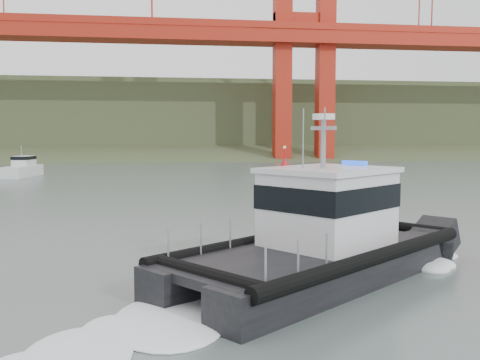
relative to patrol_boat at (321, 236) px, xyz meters
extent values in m
plane|color=#465350|center=(-2.13, 2.98, -1.44)|extent=(400.00, 400.00, 0.00)
cube|color=#364929|center=(-2.13, 94.98, -1.44)|extent=(500.00, 44.72, 16.25)
cube|color=#364929|center=(-2.13, 122.98, 4.56)|extent=(500.00, 70.00, 18.00)
cube|color=#364929|center=(-2.13, 147.98, 9.56)|extent=(500.00, 60.00, 16.00)
cube|color=#A42214|center=(-2.13, 77.98, 20.56)|extent=(260.00, 6.00, 2.20)
cube|color=black|center=(-1.03, 1.05, -0.99)|extent=(10.26, 8.34, 1.29)
cube|color=black|center=(0.75, -1.26, -0.99)|extent=(10.26, 8.34, 1.29)
cube|color=black|center=(-0.57, -0.44, -0.47)|extent=(10.75, 9.67, 0.27)
cube|color=silver|center=(0.29, 0.22, 0.90)|extent=(5.05, 4.93, 2.48)
cube|color=black|center=(0.29, 0.22, 1.34)|extent=(5.14, 5.02, 0.81)
cube|color=silver|center=(0.29, 0.22, 2.23)|extent=(5.35, 5.24, 0.17)
cylinder|color=gray|center=(0.03, 0.02, 3.11)|extent=(0.17, 0.17, 1.94)
cylinder|color=white|center=(0.03, 0.02, 4.03)|extent=(0.76, 0.76, 0.19)
cube|color=silver|center=(-21.60, 47.09, -0.88)|extent=(3.40, 7.10, 1.36)
cube|color=silver|center=(-21.51, 47.65, 0.26)|extent=(2.25, 2.99, 1.36)
cube|color=black|center=(-21.51, 47.65, 0.71)|extent=(2.32, 3.06, 0.40)
cylinder|color=gray|center=(-21.60, 47.09, 1.51)|extent=(0.09, 0.09, 1.36)
cylinder|color=red|center=(7.10, 36.99, -1.03)|extent=(1.88, 1.88, 1.25)
cone|color=red|center=(7.10, 36.99, 0.23)|extent=(1.46, 1.46, 1.88)
cylinder|color=red|center=(7.10, 36.99, 1.48)|extent=(0.17, 0.17, 1.04)
sphere|color=#E5D87F|center=(7.10, 36.99, 2.10)|extent=(0.31, 0.31, 0.31)
camera|label=1|loc=(-5.24, -17.34, 3.44)|focal=40.00mm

